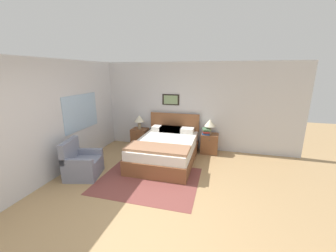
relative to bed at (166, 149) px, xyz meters
name	(u,v)px	position (x,y,z in m)	size (l,w,h in m)	color
ground_plane	(138,213)	(0.12, -2.19, -0.32)	(16.00, 16.00, 0.00)	tan
wall_back	(179,106)	(0.12, 1.13, 0.98)	(6.94, 0.09, 2.60)	silver
wall_left	(78,113)	(-2.18, -0.54, 0.98)	(0.08, 5.69, 2.60)	silver
area_rug_main	(148,180)	(-0.08, -1.13, -0.32)	(2.17, 1.73, 0.01)	brown
bed	(166,149)	(0.00, 0.00, 0.00)	(1.51, 2.15, 1.09)	brown
armchair	(82,164)	(-1.61, -1.32, -0.04)	(0.84, 0.86, 0.86)	gray
nightstand_near_window	(140,137)	(-1.09, 0.84, -0.04)	(0.48, 0.43, 0.58)	brown
nightstand_by_door	(209,143)	(1.09, 0.84, -0.04)	(0.48, 0.43, 0.58)	brown
table_lamp_near_window	(139,119)	(-1.09, 0.85, 0.56)	(0.31, 0.31, 0.43)	gray
table_lamp_by_door	(210,123)	(1.07, 0.85, 0.56)	(0.31, 0.31, 0.43)	gray
book_thick_bottom	(206,134)	(0.98, 0.80, 0.27)	(0.22, 0.28, 0.03)	#335693
book_hardcover_middle	(206,133)	(0.98, 0.80, 0.30)	(0.19, 0.20, 0.03)	#232328
book_novel_upper	(206,131)	(0.98, 0.80, 0.33)	(0.22, 0.30, 0.04)	#B7332D
book_slim_near_top	(206,130)	(0.98, 0.80, 0.37)	(0.23, 0.24, 0.04)	#4C7551
book_paperback_top	(206,129)	(0.98, 0.80, 0.41)	(0.26, 0.31, 0.03)	#4C7551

